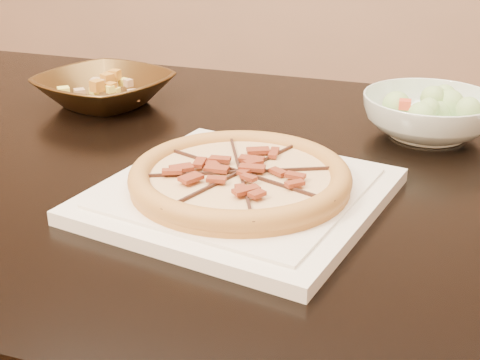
{
  "coord_description": "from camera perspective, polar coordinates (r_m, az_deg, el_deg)",
  "views": [
    {
      "loc": [
        0.3,
        -0.98,
        1.12
      ],
      "look_at": [
        0.11,
        -0.25,
        0.78
      ],
      "focal_mm": 50.0,
      "sensor_mm": 36.0,
      "label": 1
    }
  ],
  "objects": [
    {
      "name": "pizza",
      "position": [
        0.83,
        -0.0,
        0.25
      ],
      "size": [
        0.28,
        0.28,
        0.03
      ],
      "color": "#A97233",
      "rests_on": "plate"
    },
    {
      "name": "salad_bowl",
      "position": [
        1.09,
        15.79,
        5.31
      ],
      "size": [
        0.27,
        0.27,
        0.06
      ],
      "primitive_type": "imported",
      "rotation": [
        0.0,
        0.0,
        0.34
      ],
      "color": "white",
      "rests_on": "dining_table"
    },
    {
      "name": "mixed_dish",
      "position": [
        1.22,
        -11.72,
        9.41
      ],
      "size": [
        0.11,
        0.11,
        0.03
      ],
      "color": "tan",
      "rests_on": "bronze_bowl"
    },
    {
      "name": "bronze_bowl",
      "position": [
        1.23,
        -11.49,
        7.55
      ],
      "size": [
        0.29,
        0.29,
        0.05
      ],
      "primitive_type": "imported",
      "rotation": [
        0.0,
        0.0,
        -0.36
      ],
      "color": "brown",
      "rests_on": "dining_table"
    },
    {
      "name": "plate",
      "position": [
        0.84,
        0.0,
        -1.22
      ],
      "size": [
        0.4,
        0.4,
        0.02
      ],
      "color": "white",
      "rests_on": "dining_table"
    },
    {
      "name": "dining_table",
      "position": [
        1.03,
        -4.39,
        -2.81
      ],
      "size": [
        1.54,
        1.06,
        0.75
      ],
      "color": "black",
      "rests_on": "floor"
    },
    {
      "name": "salad",
      "position": [
        1.08,
        16.08,
        7.83
      ],
      "size": [
        0.09,
        0.11,
        0.04
      ],
      "color": "#9FDE6D",
      "rests_on": "salad_bowl"
    }
  ]
}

